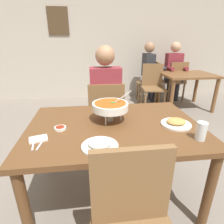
{
  "coord_description": "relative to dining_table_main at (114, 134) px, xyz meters",
  "views": [
    {
      "loc": [
        -0.19,
        -1.34,
        1.38
      ],
      "look_at": [
        0.0,
        0.15,
        0.77
      ],
      "focal_mm": 29.48,
      "sensor_mm": 36.0,
      "label": 1
    }
  ],
  "objects": [
    {
      "name": "ground_plane",
      "position": [
        0.0,
        0.0,
        -0.63
      ],
      "size": [
        16.0,
        16.0,
        0.0
      ],
      "primitive_type": "plane",
      "color": "gray"
    },
    {
      "name": "cafe_rear_partition",
      "position": [
        0.0,
        3.22,
        0.87
      ],
      "size": [
        10.0,
        0.1,
        3.0
      ],
      "primitive_type": "cube",
      "color": "#BCB2A3",
      "rests_on": "ground_plane"
    },
    {
      "name": "picture_frame_hung",
      "position": [
        -0.79,
        3.16,
        1.09
      ],
      "size": [
        0.44,
        0.03,
        0.56
      ],
      "primitive_type": "cube",
      "color": "#4C3823"
    },
    {
      "name": "dining_table_main",
      "position": [
        0.0,
        0.0,
        0.0
      ],
      "size": [
        1.39,
        0.97,
        0.72
      ],
      "color": "brown",
      "rests_on": "ground_plane"
    },
    {
      "name": "chair_diner_main",
      "position": [
        -0.0,
        0.77,
        -0.12
      ],
      "size": [
        0.44,
        0.44,
        0.9
      ],
      "color": "brown",
      "rests_on": "ground_plane"
    },
    {
      "name": "diner_main",
      "position": [
        0.0,
        0.8,
        0.12
      ],
      "size": [
        0.4,
        0.45,
        1.31
      ],
      "color": "#2D2D38",
      "rests_on": "ground_plane"
    },
    {
      "name": "curry_bowl",
      "position": [
        -0.02,
        0.08,
        0.22
      ],
      "size": [
        0.33,
        0.3,
        0.26
      ],
      "color": "silver",
      "rests_on": "dining_table_main"
    },
    {
      "name": "rice_plate",
      "position": [
        -0.14,
        -0.32,
        0.11
      ],
      "size": [
        0.24,
        0.24,
        0.06
      ],
      "color": "white",
      "rests_on": "dining_table_main"
    },
    {
      "name": "appetizer_plate",
      "position": [
        0.5,
        -0.07,
        0.11
      ],
      "size": [
        0.24,
        0.24,
        0.06
      ],
      "color": "white",
      "rests_on": "dining_table_main"
    },
    {
      "name": "sauce_dish",
      "position": [
        -0.43,
        -0.04,
        0.1
      ],
      "size": [
        0.09,
        0.09,
        0.02
      ],
      "color": "white",
      "rests_on": "dining_table_main"
    },
    {
      "name": "napkin_folded",
      "position": [
        -0.56,
        -0.18,
        0.1
      ],
      "size": [
        0.14,
        0.11,
        0.02
      ],
      "primitive_type": "cube",
      "rotation": [
        0.0,
        0.0,
        0.29
      ],
      "color": "white",
      "rests_on": "dining_table_main"
    },
    {
      "name": "fork_utensil",
      "position": [
        -0.58,
        -0.23,
        0.1
      ],
      "size": [
        0.04,
        0.17,
        0.01
      ],
      "primitive_type": "cube",
      "rotation": [
        0.0,
        0.0,
        0.16
      ],
      "color": "silver",
      "rests_on": "dining_table_main"
    },
    {
      "name": "spoon_utensil",
      "position": [
        -0.53,
        -0.23,
        0.1
      ],
      "size": [
        0.03,
        0.17,
        0.01
      ],
      "primitive_type": "cube",
      "rotation": [
        0.0,
        0.0,
        -0.12
      ],
      "color": "silver",
      "rests_on": "dining_table_main"
    },
    {
      "name": "drink_glass",
      "position": [
        0.56,
        -0.31,
        0.15
      ],
      "size": [
        0.07,
        0.07,
        0.13
      ],
      "color": "silver",
      "rests_on": "dining_table_main"
    },
    {
      "name": "dining_table_far",
      "position": [
        1.78,
        2.13,
        -0.03
      ],
      "size": [
        1.0,
        0.8,
        0.72
      ],
      "color": "brown",
      "rests_on": "ground_plane"
    },
    {
      "name": "chair_bg_left",
      "position": [
        1.77,
        2.61,
        -0.12
      ],
      "size": [
        0.48,
        0.48,
        0.9
      ],
      "color": "brown",
      "rests_on": "ground_plane"
    },
    {
      "name": "chair_bg_middle",
      "position": [
        1.2,
        2.63,
        -0.12
      ],
      "size": [
        0.5,
        0.5,
        0.9
      ],
      "color": "brown",
      "rests_on": "ground_plane"
    },
    {
      "name": "chair_bg_right",
      "position": [
        1.11,
        2.23,
        -0.12
      ],
      "size": [
        0.48,
        0.48,
        0.9
      ],
      "color": "brown",
      "rests_on": "ground_plane"
    },
    {
      "name": "patron_bg_left",
      "position": [
        1.74,
        2.69,
        0.12
      ],
      "size": [
        0.4,
        0.45,
        1.31
      ],
      "color": "#2D2D38",
      "rests_on": "ground_plane"
    },
    {
      "name": "patron_bg_middle",
      "position": [
        1.17,
        2.68,
        0.12
      ],
      "size": [
        0.45,
        0.4,
        1.31
      ],
      "color": "#2D2D38",
      "rests_on": "ground_plane"
    }
  ]
}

